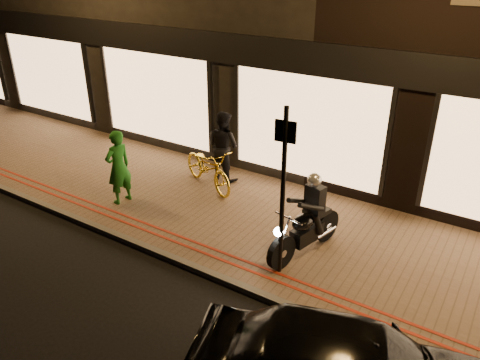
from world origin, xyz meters
name	(u,v)px	position (x,y,z in m)	size (l,w,h in m)	color
ground	(205,277)	(0.00, 0.00, 0.00)	(90.00, 90.00, 0.00)	black
sidewalk	(262,224)	(0.00, 2.00, 0.06)	(50.00, 4.00, 0.12)	brown
kerb_stone	(207,273)	(0.00, 0.05, 0.06)	(50.00, 0.14, 0.12)	#59544C
red_kerb_lines	(223,256)	(0.00, 0.55, 0.12)	(50.00, 0.26, 0.01)	maroon
motorcycle	(307,224)	(1.22, 1.50, 0.73)	(0.75, 1.91, 1.59)	black
sign_post	(283,186)	(1.09, 0.73, 1.80)	(0.35, 0.09, 3.00)	black
bicycle_gold	(208,168)	(-1.90, 2.72, 0.62)	(0.67, 1.92, 1.01)	yellow
person_green	(118,167)	(-3.11, 1.09, 0.96)	(0.61, 0.40, 1.68)	#1C691C
person_dark	(223,146)	(-1.86, 3.31, 0.98)	(0.83, 0.65, 1.72)	black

